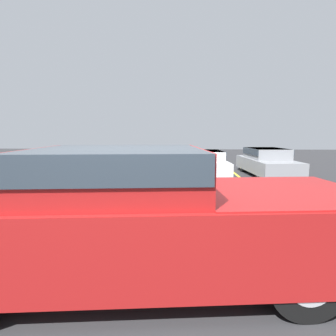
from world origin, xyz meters
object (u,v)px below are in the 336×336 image
Objects in this scene: parked_sedan_d at (266,161)px; wheel_stop_curb at (189,165)px; parked_sedan_a at (87,160)px; parked_sedan_c at (206,162)px; pickup_truck at (143,214)px; parked_sedan_b at (146,161)px.

wheel_stop_curb is at bearing -137.38° from parked_sedan_d.
parked_sedan_c is (5.89, -0.22, -0.04)m from parked_sedan_a.
pickup_truck is 9.34m from parked_sedan_c.
pickup_truck is 10.32m from parked_sedan_a.
pickup_truck is 1.38× the size of parked_sedan_b.
pickup_truck reaches higher than parked_sedan_c.
parked_sedan_b is 1.04× the size of parked_sedan_d.
parked_sedan_b reaches higher than wheel_stop_curb.
pickup_truck is 12.68m from wheel_stop_curb.
parked_sedan_c is at bearing -78.41° from wheel_stop_curb.
parked_sedan_d reaches higher than wheel_stop_curb.
parked_sedan_b is at bearing -94.22° from parked_sedan_d.
parked_sedan_d is (5.80, -0.03, 0.02)m from parked_sedan_b.
parked_sedan_a is 5.90m from parked_sedan_c.
parked_sedan_a is 1.08× the size of parked_sedan_d.
wheel_stop_curb is at bearing 148.87° from parked_sedan_b.
wheel_stop_curb is (5.19, 3.22, -0.59)m from parked_sedan_a.
parked_sedan_a is 2.61× the size of wheel_stop_curb.
parked_sedan_c is at bearing 88.99° from parked_sedan_a.
parked_sedan_d reaches higher than parked_sedan_c.
parked_sedan_a is 8.79m from parked_sedan_d.
parked_sedan_b is 4.08m from wheel_stop_curb.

